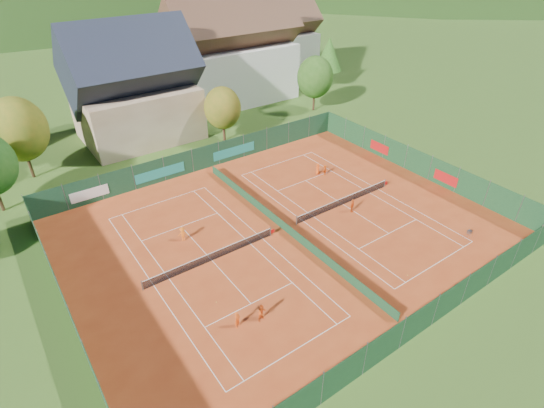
{
  "coord_description": "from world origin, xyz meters",
  "views": [
    {
      "loc": [
        -20.48,
        -26.83,
        24.75
      ],
      "look_at": [
        0.0,
        2.0,
        2.0
      ],
      "focal_mm": 28.0,
      "sensor_mm": 36.0,
      "label": 1
    }
  ],
  "objects": [
    {
      "name": "hotel_block_a",
      "position": [
        16.0,
        36.0,
        7.38
      ],
      "size": [
        21.6,
        11.0,
        17.25
      ],
      "color": "silver",
      "rests_on": "ground"
    },
    {
      "name": "chalet",
      "position": [
        -3.0,
        30.0,
        6.62
      ],
      "size": [
        16.2,
        12.0,
        16.0
      ],
      "color": "#CEB391",
      "rests_on": "ground"
    },
    {
      "name": "tree_east_mid",
      "position": [
        34.0,
        32.0,
        6.06
      ],
      "size": [
        5.04,
        5.04,
        9.0
      ],
      "color": "#473019",
      "rests_on": "ground"
    },
    {
      "name": "fence_north",
      "position": [
        -0.46,
        15.99,
        1.47
      ],
      "size": [
        40.0,
        0.1,
        3.0
      ],
      "color": "#153A23",
      "rests_on": "ground"
    },
    {
      "name": "player_left_mid",
      "position": [
        -8.18,
        -8.25,
        0.74
      ],
      "size": [
        0.8,
        0.67,
        1.49
      ],
      "primitive_type": "imported",
      "rotation": [
        0.0,
        0.0,
        0.16
      ],
      "color": "#D44912",
      "rests_on": "ground"
    },
    {
      "name": "court_markings_left",
      "position": [
        -8.0,
        0.0,
        0.01
      ],
      "size": [
        11.03,
        23.83,
        0.0
      ],
      "color": "white",
      "rests_on": "ground"
    },
    {
      "name": "tree_center",
      "position": [
        6.0,
        22.0,
        4.72
      ],
      "size": [
        5.01,
        5.01,
        7.6
      ],
      "color": "#4B2D1B",
      "rests_on": "ground"
    },
    {
      "name": "tree_east_back",
      "position": [
        26.0,
        40.0,
        6.74
      ],
      "size": [
        7.15,
        7.15,
        10.86
      ],
      "color": "#482E1A",
      "rests_on": "ground"
    },
    {
      "name": "player_left_far",
      "position": [
        -8.76,
        4.23,
        0.73
      ],
      "size": [
        1.08,
        0.87,
        1.46
      ],
      "primitive_type": "imported",
      "rotation": [
        0.0,
        0.0,
        2.73
      ],
      "color": "orange",
      "rests_on": "ground"
    },
    {
      "name": "player_left_near",
      "position": [
        -10.06,
        -7.75,
        0.75
      ],
      "size": [
        0.65,
        0.57,
        1.49
      ],
      "primitive_type": "imported",
      "rotation": [
        0.0,
        0.0,
        0.48
      ],
      "color": "#F45815",
      "rests_on": "ground"
    },
    {
      "name": "fence_east",
      "position": [
        20.0,
        0.05,
        1.48
      ],
      "size": [
        0.09,
        32.0,
        3.0
      ],
      "color": "#163D1F",
      "rests_on": "ground"
    },
    {
      "name": "tennis_net_left",
      "position": [
        -7.85,
        0.0,
        0.51
      ],
      "size": [
        13.3,
        0.1,
        1.02
      ],
      "color": "#59595B",
      "rests_on": "ground"
    },
    {
      "name": "tree_west_mid",
      "position": [
        -18.0,
        26.0,
        6.07
      ],
      "size": [
        6.44,
        6.44,
        9.78
      ],
      "color": "#412B17",
      "rests_on": "ground"
    },
    {
      "name": "loose_ball_0",
      "position": [
        -10.18,
        -4.68,
        0.03
      ],
      "size": [
        0.07,
        0.07,
        0.07
      ],
      "primitive_type": "sphere",
      "color": "#CCD833",
      "rests_on": "ground"
    },
    {
      "name": "clay_pad",
      "position": [
        0.0,
        0.0,
        0.01
      ],
      "size": [
        40.0,
        32.0,
        0.01
      ],
      "primitive_type": "cube",
      "color": "#AE3E19",
      "rests_on": "ground"
    },
    {
      "name": "hotel_block_b",
      "position": [
        30.0,
        44.0,
        6.62
      ],
      "size": [
        17.28,
        10.0,
        15.5
      ],
      "color": "silver",
      "rests_on": "ground"
    },
    {
      "name": "loose_ball_2",
      "position": [
        0.87,
        3.05,
        0.03
      ],
      "size": [
        0.07,
        0.07,
        0.07
      ],
      "primitive_type": "sphere",
      "color": "#CCD833",
      "rests_on": "ground"
    },
    {
      "name": "loose_ball_1",
      "position": [
        4.71,
        -11.42,
        0.03
      ],
      "size": [
        0.07,
        0.07,
        0.07
      ],
      "primitive_type": "sphere",
      "color": "#CCD833",
      "rests_on": "ground"
    },
    {
      "name": "ball_hopper",
      "position": [
        13.86,
        -11.17,
        0.56
      ],
      "size": [
        0.34,
        0.34,
        0.8
      ],
      "color": "slate",
      "rests_on": "ground"
    },
    {
      "name": "tree_east_front",
      "position": [
        24.0,
        24.0,
        5.39
      ],
      "size": [
        5.72,
        5.72,
        8.69
      ],
      "color": "#4A2D1A",
      "rests_on": "ground"
    },
    {
      "name": "player_right_far_a",
      "position": [
        10.24,
        6.87,
        0.7
      ],
      "size": [
        0.77,
        0.59,
        1.39
      ],
      "primitive_type": "imported",
      "rotation": [
        0.0,
        0.0,
        3.38
      ],
      "color": "#FE5B16",
      "rests_on": "ground"
    },
    {
      "name": "court_divider",
      "position": [
        0.0,
        0.0,
        0.5
      ],
      "size": [
        0.03,
        28.8,
        1.0
      ],
      "color": "#153B21",
      "rests_on": "ground"
    },
    {
      "name": "ground",
      "position": [
        0.0,
        0.0,
        -0.02
      ],
      "size": [
        600.0,
        600.0,
        0.0
      ],
      "primitive_type": "plane",
      "color": "#31561B",
      "rests_on": "ground"
    },
    {
      "name": "player_right_near",
      "position": [
        7.75,
        -1.52,
        0.75
      ],
      "size": [
        0.95,
        0.71,
        1.49
      ],
      "primitive_type": "imported",
      "rotation": [
        0.0,
        0.0,
        0.44
      ],
      "color": "#D84D13",
      "rests_on": "ground"
    },
    {
      "name": "fence_west",
      "position": [
        -20.0,
        0.0,
        1.5
      ],
      "size": [
        0.04,
        32.0,
        3.0
      ],
      "color": "#14391E",
      "rests_on": "ground"
    },
    {
      "name": "mountain_backdrop",
      "position": [
        28.54,
        233.48,
        -39.64
      ],
      "size": [
        820.0,
        530.0,
        242.0
      ],
      "color": "black",
      "rests_on": "ground"
    },
    {
      "name": "fence_south",
      "position": [
        0.0,
        -16.0,
        1.5
      ],
      "size": [
        40.0,
        0.04,
        3.0
      ],
      "color": "#14381D",
      "rests_on": "ground"
    },
    {
      "name": "tennis_net_right",
      "position": [
        8.15,
        0.0,
        0.51
      ],
      "size": [
        13.3,
        0.1,
        1.02
      ],
      "color": "#59595B",
      "rests_on": "ground"
    },
    {
      "name": "court_markings_right",
      "position": [
        8.0,
        0.0,
        0.01
      ],
      "size": [
        11.03,
        23.83,
        0.0
      ],
      "color": "white",
      "rests_on": "ground"
    },
    {
      "name": "player_right_far_b",
      "position": [
        10.77,
        6.2,
        0.65
      ],
      "size": [
        1.23,
        0.99,
        1.31
      ],
      "primitive_type": "imported",
      "rotation": [
        0.0,
        0.0,
        3.72
      ],
      "color": "orange",
      "rests_on": "ground"
    }
  ]
}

